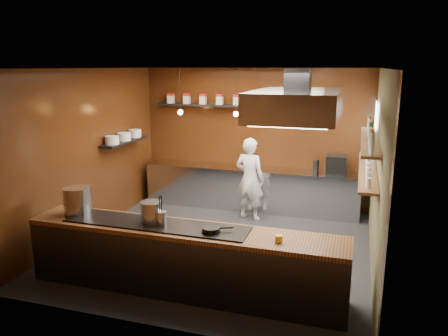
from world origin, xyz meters
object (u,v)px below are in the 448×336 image
at_px(espresso_machine, 336,165).
at_px(extractor_hood, 297,104).
at_px(stockpot_small, 152,212).
at_px(stockpot_large, 77,200).
at_px(chef, 250,179).

bearing_deg(espresso_machine, extractor_hood, -100.19).
bearing_deg(stockpot_small, stockpot_large, 178.62).
relative_size(stockpot_small, espresso_machine, 0.78).
height_order(extractor_hood, espresso_machine, extractor_hood).
bearing_deg(espresso_machine, chef, -159.11).
relative_size(extractor_hood, stockpot_large, 5.09).
xyz_separation_m(extractor_hood, stockpot_small, (-1.78, -1.15, -1.42)).
height_order(stockpot_small, espresso_machine, espresso_machine).
distance_m(stockpot_large, stockpot_small, 1.21).
xyz_separation_m(stockpot_small, espresso_machine, (2.26, 3.67, 0.01)).
distance_m(espresso_machine, chef, 1.76).
distance_m(extractor_hood, chef, 2.79).
bearing_deg(stockpot_small, espresso_machine, 58.35).
height_order(espresso_machine, chef, chef).
xyz_separation_m(stockpot_large, espresso_machine, (3.48, 3.65, -0.04)).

